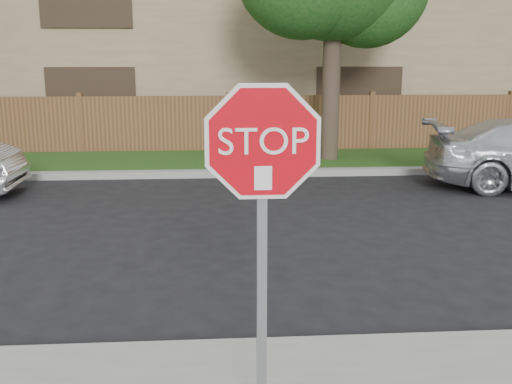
{
  "coord_description": "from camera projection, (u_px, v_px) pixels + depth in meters",
  "views": [
    {
      "loc": [
        -0.4,
        -5.12,
        2.66
      ],
      "look_at": [
        -0.1,
        -0.9,
        1.7
      ],
      "focal_mm": 42.0,
      "sensor_mm": 36.0,
      "label": 1
    }
  ],
  "objects": [
    {
      "name": "stop_sign",
      "position": [
        262.0,
        192.0,
        3.75
      ],
      "size": [
        1.01,
        0.13,
        2.55
      ],
      "color": "gray",
      "rests_on": "sidewalk_near"
    },
    {
      "name": "far_curb",
      "position": [
        233.0,
        173.0,
        13.51
      ],
      "size": [
        70.0,
        0.3,
        0.15
      ],
      "primitive_type": "cube",
      "color": "gray",
      "rests_on": "ground"
    },
    {
      "name": "fence",
      "position": [
        229.0,
        125.0,
        16.51
      ],
      "size": [
        70.0,
        0.12,
        1.6
      ],
      "primitive_type": "cube",
      "color": "#54371D",
      "rests_on": "ground"
    },
    {
      "name": "grass_strip",
      "position": [
        231.0,
        161.0,
        15.12
      ],
      "size": [
        70.0,
        3.0,
        0.12
      ],
      "primitive_type": "cube",
      "color": "#1E4714",
      "rests_on": "ground"
    },
    {
      "name": "ground",
      "position": [
        260.0,
        347.0,
        5.6
      ],
      "size": [
        90.0,
        90.0,
        0.0
      ],
      "primitive_type": "plane",
      "color": "black",
      "rests_on": "ground"
    },
    {
      "name": "apartment_building",
      "position": [
        224.0,
        31.0,
        21.35
      ],
      "size": [
        35.2,
        9.2,
        7.2
      ],
      "color": "#8D7758",
      "rests_on": "ground"
    }
  ]
}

